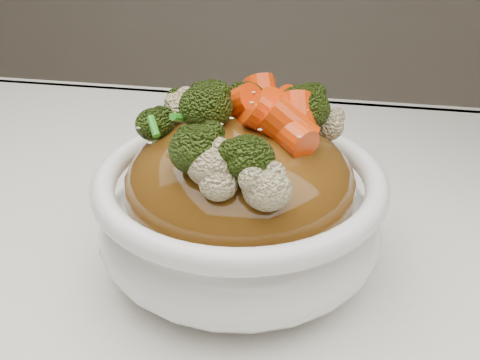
# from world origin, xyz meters

# --- Properties ---
(tablecloth) EXTENTS (1.20, 0.80, 0.04)m
(tablecloth) POSITION_xyz_m (0.00, 0.00, 0.73)
(tablecloth) COLOR white
(tablecloth) RESTS_ON dining_table
(bowl) EXTENTS (0.27, 0.27, 0.09)m
(bowl) POSITION_xyz_m (0.05, 0.02, 0.79)
(bowl) COLOR white
(bowl) RESTS_ON tablecloth
(sauce_base) EXTENTS (0.21, 0.21, 0.10)m
(sauce_base) POSITION_xyz_m (0.05, 0.02, 0.83)
(sauce_base) COLOR #5B360F
(sauce_base) RESTS_ON bowl
(carrots) EXTENTS (0.21, 0.21, 0.05)m
(carrots) POSITION_xyz_m (0.05, 0.02, 0.89)
(carrots) COLOR #EA3F07
(carrots) RESTS_ON sauce_base
(broccoli) EXTENTS (0.21, 0.21, 0.05)m
(broccoli) POSITION_xyz_m (0.05, 0.02, 0.89)
(broccoli) COLOR black
(broccoli) RESTS_ON sauce_base
(cauliflower) EXTENTS (0.21, 0.21, 0.04)m
(cauliflower) POSITION_xyz_m (0.05, 0.02, 0.89)
(cauliflower) COLOR beige
(cauliflower) RESTS_ON sauce_base
(scallions) EXTENTS (0.16, 0.16, 0.02)m
(scallions) POSITION_xyz_m (0.05, 0.02, 0.89)
(scallions) COLOR green
(scallions) RESTS_ON sauce_base
(sesame_seeds) EXTENTS (0.19, 0.19, 0.01)m
(sesame_seeds) POSITION_xyz_m (0.05, 0.02, 0.89)
(sesame_seeds) COLOR beige
(sesame_seeds) RESTS_ON sauce_base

